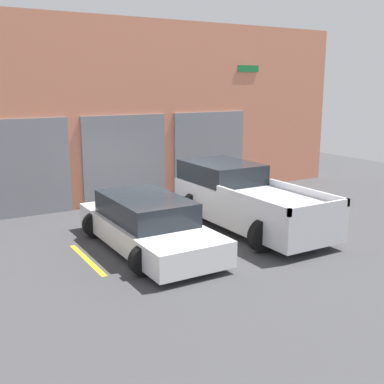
# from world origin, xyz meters

# --- Properties ---
(ground_plane) EXTENTS (28.00, 28.00, 0.00)m
(ground_plane) POSITION_xyz_m (0.00, 0.00, 0.00)
(ground_plane) COLOR #3D3D3F
(shophouse_building) EXTENTS (16.86, 0.68, 5.82)m
(shophouse_building) POSITION_xyz_m (-0.01, 3.29, 2.86)
(shophouse_building) COLOR #D17A5B
(shophouse_building) RESTS_ON ground
(pickup_truck) EXTENTS (2.39, 5.03, 1.63)m
(pickup_truck) POSITION_xyz_m (1.50, -1.16, 0.78)
(pickup_truck) COLOR silver
(pickup_truck) RESTS_ON ground
(sedan_white) EXTENTS (2.19, 4.71, 1.24)m
(sedan_white) POSITION_xyz_m (-1.50, -1.38, 0.58)
(sedan_white) COLOR white
(sedan_white) RESTS_ON ground
(parking_stripe_far_left) EXTENTS (0.12, 2.20, 0.01)m
(parking_stripe_far_left) POSITION_xyz_m (-3.00, -1.42, 0.00)
(parking_stripe_far_left) COLOR gold
(parking_stripe_far_left) RESTS_ON ground
(parking_stripe_left) EXTENTS (0.12, 2.20, 0.01)m
(parking_stripe_left) POSITION_xyz_m (0.00, -1.42, 0.00)
(parking_stripe_left) COLOR gold
(parking_stripe_left) RESTS_ON ground
(parking_stripe_centre) EXTENTS (0.12, 2.20, 0.01)m
(parking_stripe_centre) POSITION_xyz_m (3.00, -1.42, 0.00)
(parking_stripe_centre) COLOR gold
(parking_stripe_centre) RESTS_ON ground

